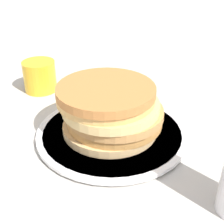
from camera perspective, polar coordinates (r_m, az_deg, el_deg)
The scene contains 4 objects.
ground_plane at distance 0.64m, azimuth -1.45°, elevation -2.99°, with size 4.00×4.00×0.00m, color #BCB7AD.
plate at distance 0.61m, azimuth 0.00°, elevation -3.80°, with size 0.29×0.29×0.01m.
pancake_stack at distance 0.59m, azimuth -0.15°, elevation 0.58°, with size 0.20×0.19×0.09m.
juice_glass at distance 0.80m, azimuth -13.08°, elevation 6.42°, with size 0.08×0.08×0.08m.
Camera 1 is at (0.09, 0.53, 0.35)m, focal length 50.00 mm.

